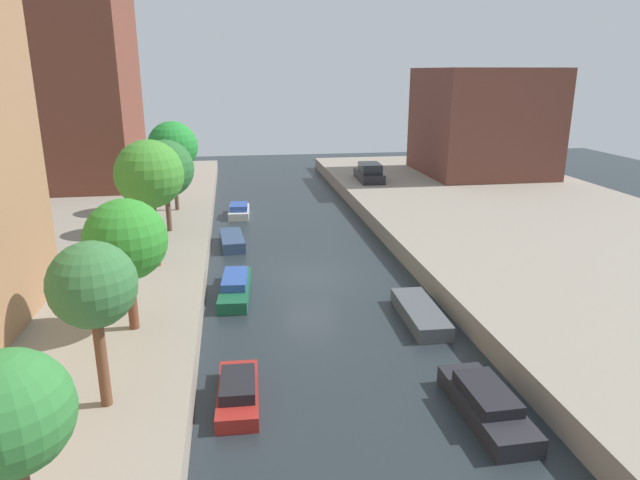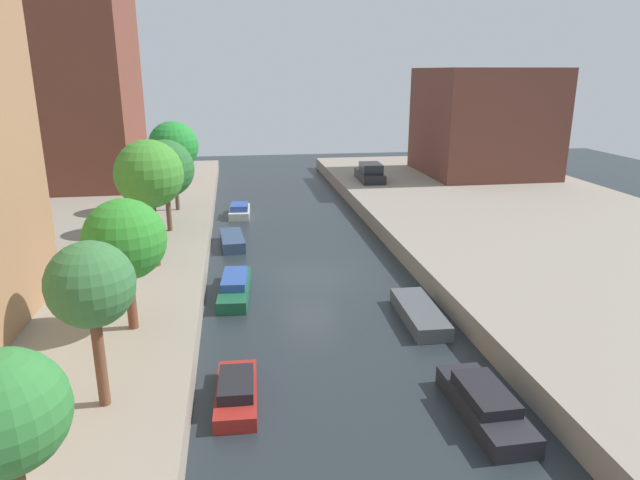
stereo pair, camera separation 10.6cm
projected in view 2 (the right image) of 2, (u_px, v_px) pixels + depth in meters
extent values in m
plane|color=#232B30|center=(310.00, 276.00, 27.72)|extent=(84.00, 84.00, 0.00)
cube|color=gray|center=(592.00, 252.00, 29.75)|extent=(20.00, 64.00, 1.00)
cube|color=brown|center=(58.00, 37.00, 42.06)|extent=(10.00, 10.46, 22.23)
cube|color=brown|center=(483.00, 122.00, 48.68)|extent=(10.00, 10.45, 8.91)
sphere|color=#327C37|center=(4.00, 412.00, 8.85)|extent=(2.04, 2.04, 2.04)
cylinder|color=brown|center=(100.00, 359.00, 14.95)|extent=(0.30, 0.30, 2.68)
sphere|color=#356F3A|center=(91.00, 284.00, 14.34)|extent=(2.25, 2.25, 2.25)
cylinder|color=brown|center=(131.00, 298.00, 19.56)|extent=(0.34, 0.34, 2.27)
sphere|color=#2E8A2A|center=(125.00, 239.00, 18.95)|extent=(2.78, 2.78, 2.78)
cylinder|color=brown|center=(154.00, 232.00, 25.76)|extent=(0.35, 0.35, 3.23)
sphere|color=#3E8A2E|center=(149.00, 174.00, 24.99)|extent=(3.04, 3.04, 3.04)
cylinder|color=brown|center=(169.00, 210.00, 31.61)|extent=(0.28, 0.28, 2.43)
sphere|color=#2A672F|center=(165.00, 169.00, 30.95)|extent=(3.16, 3.16, 3.16)
cylinder|color=brown|center=(176.00, 187.00, 36.33)|extent=(0.26, 0.26, 3.02)
sphere|color=#258931|center=(173.00, 146.00, 35.59)|extent=(3.13, 3.13, 3.13)
cube|color=black|center=(370.00, 176.00, 46.52)|extent=(1.98, 4.55, 0.74)
cube|color=#1E2328|center=(371.00, 168.00, 45.99)|extent=(1.68, 2.52, 0.72)
cube|color=maroon|center=(237.00, 394.00, 17.19)|extent=(1.35, 3.41, 0.46)
cube|color=black|center=(236.00, 384.00, 16.97)|extent=(1.11, 1.89, 0.35)
cube|color=#195638|center=(235.00, 289.00, 25.34)|extent=(1.60, 4.62, 0.54)
cube|color=#2D4C9E|center=(235.00, 279.00, 25.33)|extent=(1.25, 2.57, 0.36)
cube|color=#33476B|center=(232.00, 241.00, 32.43)|extent=(1.47, 3.58, 0.63)
cube|color=beige|center=(240.00, 212.00, 39.18)|extent=(1.52, 3.31, 0.52)
cube|color=#2D4C9E|center=(239.00, 207.00, 38.78)|extent=(1.24, 1.84, 0.39)
cube|color=#232328|center=(485.00, 408.00, 16.38)|extent=(1.47, 4.17, 0.58)
cube|color=black|center=(485.00, 393.00, 16.28)|extent=(1.22, 2.30, 0.34)
cube|color=#4C5156|center=(419.00, 314.00, 22.74)|extent=(1.47, 4.24, 0.59)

